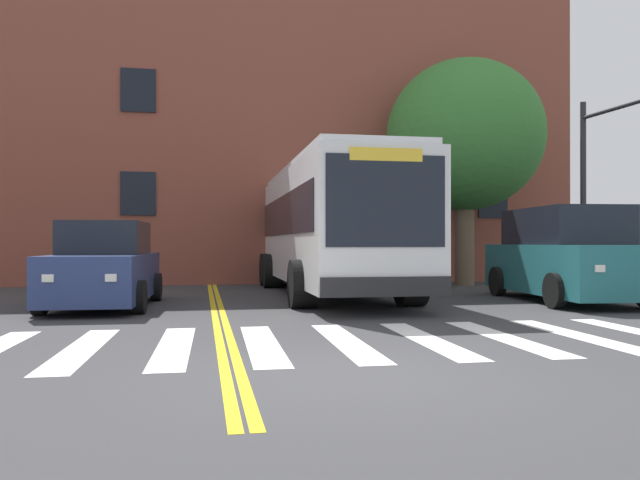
% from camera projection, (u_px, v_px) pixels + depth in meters
% --- Properties ---
extents(ground_plane, '(120.00, 120.00, 0.00)m').
position_uv_depth(ground_plane, '(352.00, 377.00, 6.48)').
color(ground_plane, '#38383A').
extents(crosswalk, '(12.32, 3.74, 0.01)m').
position_uv_depth(crosswalk, '(262.00, 344.00, 8.56)').
color(crosswalk, white).
rests_on(crosswalk, ground).
extents(lane_line_yellow_inner, '(0.12, 36.00, 0.01)m').
position_uv_depth(lane_line_yellow_inner, '(209.00, 281.00, 22.21)').
color(lane_line_yellow_inner, gold).
rests_on(lane_line_yellow_inner, ground).
extents(lane_line_yellow_outer, '(0.12, 36.00, 0.01)m').
position_uv_depth(lane_line_yellow_outer, '(213.00, 281.00, 22.24)').
color(lane_line_yellow_outer, gold).
rests_on(lane_line_yellow_outer, ground).
extents(city_bus, '(2.98, 11.31, 3.38)m').
position_uv_depth(city_bus, '(327.00, 226.00, 16.86)').
color(city_bus, white).
rests_on(city_bus, ground).
extents(car_navy_near_lane, '(2.22, 4.52, 1.85)m').
position_uv_depth(car_navy_near_lane, '(105.00, 268.00, 13.40)').
color(car_navy_near_lane, navy).
rests_on(car_navy_near_lane, ground).
extents(car_teal_far_lane, '(2.63, 5.33, 2.21)m').
position_uv_depth(car_teal_far_lane, '(564.00, 257.00, 14.76)').
color(car_teal_far_lane, '#236B70').
rests_on(car_teal_far_lane, ground).
extents(car_silver_behind_bus, '(2.49, 4.91, 1.77)m').
position_uv_depth(car_silver_behind_bus, '(267.00, 256.00, 26.89)').
color(car_silver_behind_bus, '#B7BABF').
rests_on(car_silver_behind_bus, ground).
extents(traffic_light_near_corner, '(0.45, 3.54, 5.34)m').
position_uv_depth(traffic_light_near_corner, '(620.00, 158.00, 16.10)').
color(traffic_light_near_corner, '#28282D').
rests_on(traffic_light_near_corner, ground).
extents(street_tree_curbside_large, '(6.54, 6.25, 7.38)m').
position_uv_depth(street_tree_curbside_large, '(465.00, 136.00, 20.33)').
color(street_tree_curbside_large, brown).
rests_on(street_tree_curbside_large, ground).
extents(building_facade, '(30.72, 6.29, 11.89)m').
position_uv_depth(building_facade, '(147.00, 120.00, 23.09)').
color(building_facade, brown).
rests_on(building_facade, ground).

